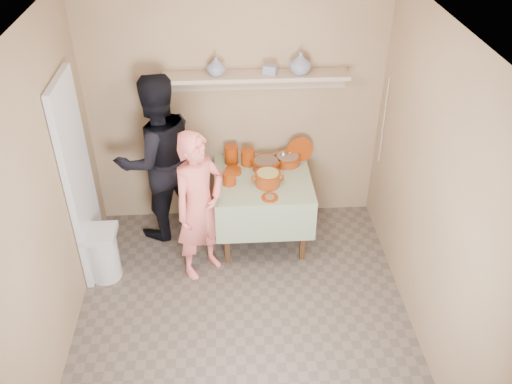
{
  "coord_description": "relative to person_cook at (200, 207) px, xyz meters",
  "views": [
    {
      "loc": [
        -0.09,
        -3.27,
        3.73
      ],
      "look_at": [
        0.15,
        0.75,
        0.95
      ],
      "focal_mm": 38.0,
      "sensor_mm": 36.0,
      "label": 1
    }
  ],
  "objects": [
    {
      "name": "cazuela_meat_b",
      "position": [
        0.9,
        0.71,
        0.05
      ],
      "size": [
        0.28,
        0.28,
        0.1
      ],
      "color": "maroon",
      "rests_on": "serving_table"
    },
    {
      "name": "plate_stack_b",
      "position": [
        0.48,
        0.73,
        0.08
      ],
      "size": [
        0.14,
        0.14,
        0.17
      ],
      "primitive_type": "cylinder",
      "color": "#7D2200",
      "rests_on": "serving_table"
    },
    {
      "name": "empty_bowl",
      "position": [
        0.33,
        0.57,
        0.02
      ],
      "size": [
        0.16,
        0.16,
        0.05
      ],
      "primitive_type": "cylinder",
      "color": "#7D2200",
      "rests_on": "serving_table"
    },
    {
      "name": "propped_lid",
      "position": [
        1.03,
        0.78,
        0.11
      ],
      "size": [
        0.29,
        0.1,
        0.28
      ],
      "primitive_type": "cylinder",
      "rotation": [
        1.43,
        0.0,
        0.16
      ],
      "color": "#7D2200",
      "rests_on": "serving_table"
    },
    {
      "name": "tile_panel",
      "position": [
        -1.09,
        0.14,
        0.23
      ],
      "size": [
        0.06,
        0.7,
        2.0
      ],
      "primitive_type": "cube",
      "color": "silver",
      "rests_on": "ground"
    },
    {
      "name": "vase_left",
      "position": [
        0.2,
        0.8,
        1.05
      ],
      "size": [
        0.21,
        0.21,
        0.18
      ],
      "primitive_type": "imported",
      "rotation": [
        0.0,
        0.0,
        0.25
      ],
      "color": "navy",
      "rests_on": "wall_shelf"
    },
    {
      "name": "cazuela_rice",
      "position": [
        0.66,
        0.33,
        0.08
      ],
      "size": [
        0.33,
        0.25,
        0.14
      ],
      "color": "maroon",
      "rests_on": "serving_table"
    },
    {
      "name": "bowl_stack",
      "position": [
        0.29,
        0.37,
        0.06
      ],
      "size": [
        0.13,
        0.13,
        0.13
      ],
      "primitive_type": "cylinder",
      "color": "#7D2200",
      "rests_on": "serving_table"
    },
    {
      "name": "room_shell",
      "position": [
        0.37,
        -0.81,
        0.84
      ],
      "size": [
        3.04,
        3.54,
        2.62
      ],
      "color": "tan",
      "rests_on": "ground"
    },
    {
      "name": "front_plate",
      "position": [
        0.66,
        0.1,
        0.01
      ],
      "size": [
        0.16,
        0.16,
        0.03
      ],
      "color": "#7D2200",
      "rests_on": "serving_table"
    },
    {
      "name": "trash_bin",
      "position": [
        -0.96,
        -0.05,
        -0.48
      ],
      "size": [
        0.32,
        0.32,
        0.56
      ],
      "color": "silver",
      "rests_on": "ground"
    },
    {
      "name": "electrical_cord",
      "position": [
        1.84,
        0.67,
        0.48
      ],
      "size": [
        0.01,
        0.05,
        0.9
      ],
      "color": "silver",
      "rests_on": "wall_shelf"
    },
    {
      "name": "person_helper",
      "position": [
        -0.43,
        0.66,
        0.14
      ],
      "size": [
        1.09,
        1.01,
        1.8
      ],
      "primitive_type": "imported",
      "rotation": [
        0.0,
        0.0,
        -2.67
      ],
      "color": "black",
      "rests_on": "ground"
    },
    {
      "name": "wall_shelf",
      "position": [
        0.57,
        0.84,
        0.91
      ],
      "size": [
        1.8,
        0.25,
        0.21
      ],
      "color": "tan",
      "rests_on": "room_shell"
    },
    {
      "name": "ladle",
      "position": [
        0.85,
        0.72,
        0.11
      ],
      "size": [
        0.08,
        0.26,
        0.19
      ],
      "color": "silver",
      "rests_on": "cazuela_meat_b"
    },
    {
      "name": "plate_stack_a",
      "position": [
        0.31,
        0.77,
        0.09
      ],
      "size": [
        0.15,
        0.15,
        0.19
      ],
      "primitive_type": "cylinder",
      "color": "#7D2200",
      "rests_on": "serving_table"
    },
    {
      "name": "person_cook",
      "position": [
        0.0,
        0.0,
        0.0
      ],
      "size": [
        0.66,
        0.64,
        1.53
      ],
      "primitive_type": "imported",
      "rotation": [
        0.0,
        0.0,
        0.72
      ],
      "color": "#F47069",
      "rests_on": "ground"
    },
    {
      "name": "serving_table",
      "position": [
        0.62,
        0.47,
        -0.12
      ],
      "size": [
        0.97,
        0.97,
        0.76
      ],
      "color": "#4C2D16",
      "rests_on": "ground"
    },
    {
      "name": "cazuela_meat_a",
      "position": [
        0.67,
        0.64,
        0.05
      ],
      "size": [
        0.3,
        0.3,
        0.1
      ],
      "color": "maroon",
      "rests_on": "serving_table"
    },
    {
      "name": "ceramic_box",
      "position": [
        0.71,
        0.8,
        1.0
      ],
      "size": [
        0.15,
        0.13,
        0.09
      ],
      "primitive_type": "cube",
      "rotation": [
        0.0,
        0.0,
        -0.35
      ],
      "color": "navy",
      "rests_on": "wall_shelf"
    },
    {
      "name": "vase_right",
      "position": [
        1.0,
        0.8,
        1.06
      ],
      "size": [
        0.26,
        0.26,
        0.21
      ],
      "primitive_type": "imported",
      "rotation": [
        0.0,
        0.0,
        -0.31
      ],
      "color": "navy",
      "rests_on": "wall_shelf"
    },
    {
      "name": "ground",
      "position": [
        0.37,
        -0.81,
        -0.77
      ],
      "size": [
        3.5,
        3.5,
        0.0
      ],
      "primitive_type": "plane",
      "color": "#61554C",
      "rests_on": "ground"
    }
  ]
}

